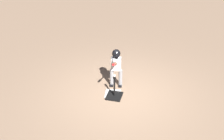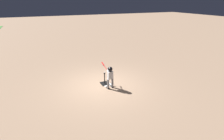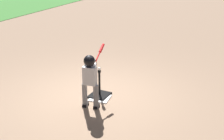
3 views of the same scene
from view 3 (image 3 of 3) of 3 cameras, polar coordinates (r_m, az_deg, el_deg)
The scene contains 5 objects.
ground_plane at distance 7.27m, azimuth -3.71°, elevation -4.74°, with size 90.00×90.00×0.00m, color #93755B.
home_plate at distance 7.14m, azimuth -2.21°, elevation -5.12°, with size 0.44×0.44×0.02m, color white.
batting_tee at distance 7.23m, azimuth -2.28°, elevation -4.19°, with size 0.46×0.42×0.64m.
batter_child at distance 6.50m, azimuth -3.99°, elevation -0.79°, with size 0.99×0.38×1.19m.
baseball at distance 6.99m, azimuth -2.35°, elevation 0.24°, with size 0.07×0.07×0.07m, color white.
Camera 3 is at (-5.65, -3.30, 3.18)m, focal length 50.00 mm.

